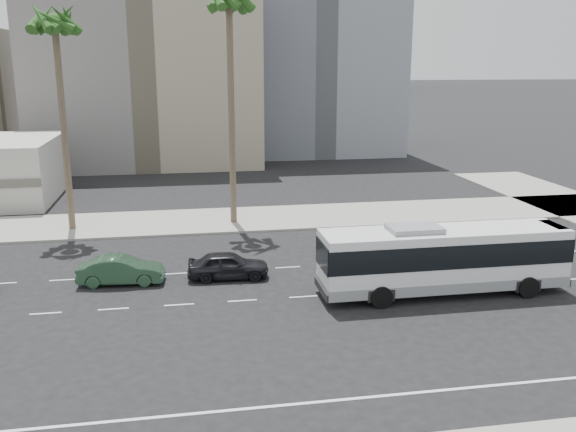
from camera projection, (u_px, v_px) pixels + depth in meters
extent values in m
plane|color=black|center=(363.00, 293.00, 30.57)|extent=(700.00, 700.00, 0.00)
cube|color=gray|center=(302.00, 217.00, 45.36)|extent=(120.00, 7.00, 0.15)
cube|color=gray|center=(148.00, 81.00, 69.38)|extent=(24.00, 18.00, 18.00)
cube|color=slate|center=(309.00, 47.00, 78.42)|extent=(20.00, 20.00, 26.00)
cube|color=beige|center=(192.00, 36.00, 263.77)|extent=(42.00, 42.00, 44.00)
cube|color=slate|center=(309.00, 1.00, 249.32)|extent=(26.00, 26.00, 70.00)
cube|color=slate|center=(349.00, 20.00, 283.36)|extent=(22.00, 22.00, 60.00)
cube|color=silver|center=(443.00, 256.00, 30.18)|extent=(12.16, 2.70, 2.73)
cube|color=black|center=(444.00, 249.00, 30.09)|extent=(12.22, 2.76, 1.15)
cube|color=gray|center=(442.00, 280.00, 30.47)|extent=(12.18, 2.74, 0.52)
cube|color=gray|center=(414.00, 229.00, 29.56)|extent=(2.52, 1.68, 0.31)
cube|color=#262628|center=(553.00, 227.00, 30.84)|extent=(0.63, 1.89, 0.31)
cylinder|color=black|center=(528.00, 287.00, 29.87)|extent=(1.05, 0.31, 1.05)
cylinder|color=black|center=(501.00, 270.00, 32.43)|extent=(1.05, 0.31, 1.05)
cylinder|color=black|center=(381.00, 297.00, 28.63)|extent=(1.05, 0.31, 1.05)
cylinder|color=black|center=(365.00, 278.00, 31.20)|extent=(1.05, 0.31, 1.05)
imported|color=black|center=(228.00, 265.00, 32.51)|extent=(1.98, 4.36, 1.45)
imported|color=#26472F|center=(121.00, 270.00, 31.74)|extent=(1.84, 4.46, 1.44)
cylinder|color=brown|center=(232.00, 118.00, 41.86)|extent=(0.41, 0.41, 14.82)
cylinder|color=brown|center=(64.00, 132.00, 40.34)|extent=(0.42, 0.42, 13.37)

